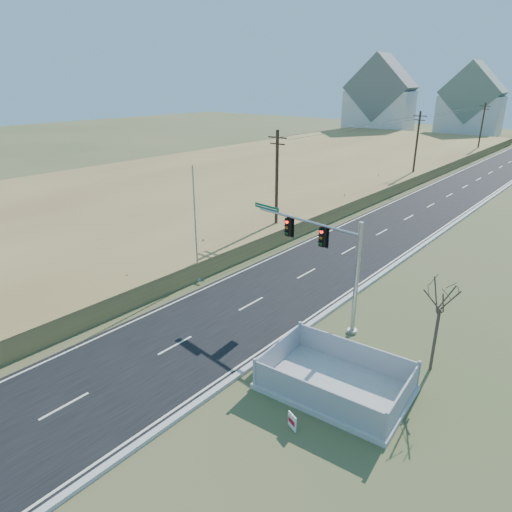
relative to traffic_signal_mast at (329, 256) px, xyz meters
The scene contains 14 objects.
ground 7.88m from the traffic_signal_mast, 130.76° to the right, with size 260.00×260.00×0.00m, color #404F26.
road 45.20m from the traffic_signal_mast, 95.70° to the left, with size 8.00×180.00×0.06m, color black.
curb 44.97m from the traffic_signal_mast, 90.41° to the left, with size 0.30×180.00×0.18m, color #B2AFA8.
reed_marsh 45.09m from the traffic_signal_mast, 129.28° to the left, with size 38.00×110.00×1.30m, color #A18A48.
utility_pole_near 14.74m from the traffic_signal_mast, 138.19° to the left, with size 1.80×0.26×9.00m.
utility_pole_mid 41.30m from the traffic_signal_mast, 105.41° to the left, with size 1.80×0.26×9.00m.
utility_pole_far 70.67m from the traffic_signal_mast, 98.93° to the left, with size 1.80×0.26×9.00m.
condo_nw 103.96m from the traffic_signal_mast, 114.13° to the left, with size 17.69×13.38×19.05m.
condo_nnw 105.28m from the traffic_signal_mast, 102.33° to the left, with size 14.93×11.17×17.03m.
traffic_signal_mast is the anchor object (origin of this frame).
fence_enclosure 7.13m from the traffic_signal_mast, 54.44° to the right, with size 6.47×4.68×1.40m.
open_sign 9.60m from the traffic_signal_mast, 66.70° to the right, with size 0.51×0.25×0.66m.
flagpole 9.63m from the traffic_signal_mast, behind, with size 0.35×0.35×7.76m.
bare_tree 6.31m from the traffic_signal_mast, ahead, with size 1.80×1.80×4.77m.
Camera 1 is at (15.93, -14.77, 12.69)m, focal length 32.00 mm.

